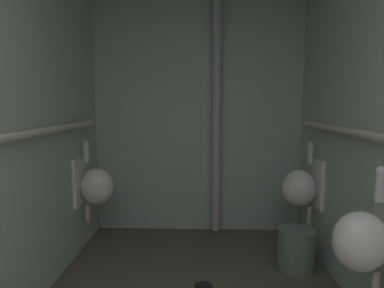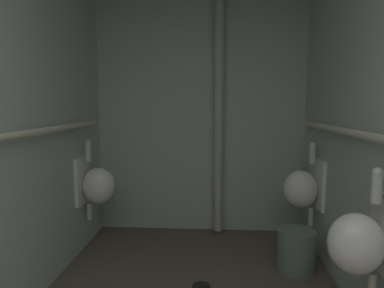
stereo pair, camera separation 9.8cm
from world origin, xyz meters
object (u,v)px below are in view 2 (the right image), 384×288
Objects in this scene: urinal_left_mid at (97,184)px; waste_bin at (296,251)px; urinal_right_mid at (360,242)px; urinal_right_far at (303,188)px; standpipe_back_wall at (219,110)px; floor_drain at (201,286)px.

urinal_left_mid reaches higher than waste_bin.
urinal_left_mid is 2.18× the size of waste_bin.
urinal_left_mid is at bearing 147.70° from urinal_right_mid.
standpipe_back_wall is (-0.75, 0.50, 0.68)m from urinal_right_far.
urinal_right_far is 1.13m from standpipe_back_wall.
floor_drain is (-0.88, 0.59, -0.62)m from urinal_right_mid.
floor_drain is 0.84m from waste_bin.
standpipe_back_wall is at bearing 114.10° from urinal_right_mid.
standpipe_back_wall is 1.52m from waste_bin.
urinal_left_mid is at bearing 148.79° from floor_drain.
urinal_right_far is at bearing -0.36° from urinal_left_mid.
standpipe_back_wall is at bearing 146.43° from urinal_right_far.
urinal_right_mid is 1.18m from urinal_right_far.
waste_bin reaches higher than floor_drain.
urinal_right_mid is 1.00× the size of urinal_right_far.
waste_bin is (0.63, -0.80, -1.13)m from standpipe_back_wall.
urinal_left_mid is at bearing -156.80° from standpipe_back_wall.
urinal_right_far is 0.56m from waste_bin.
urinal_right_mid is 0.99m from waste_bin.
urinal_right_mid reaches higher than waste_bin.
floor_drain is (1.00, -0.60, -0.62)m from urinal_left_mid.
urinal_right_far is 1.23m from floor_drain.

